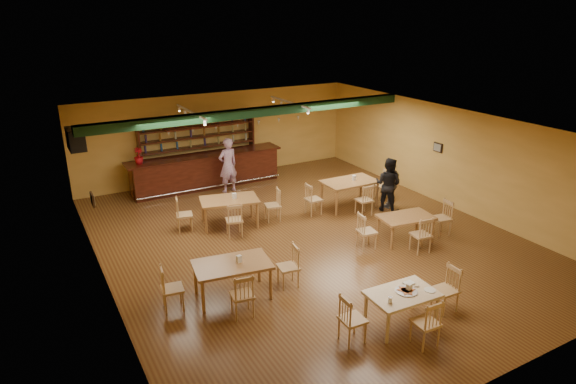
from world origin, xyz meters
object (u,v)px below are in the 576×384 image
dining_table_a (230,212)px  near_table (401,309)px  dining_table_b (349,194)px  bar_counter (206,171)px  dining_table_c (233,280)px  patron_bar (228,165)px  dining_table_d (405,228)px  patron_right_a (388,184)px

dining_table_a → near_table: size_ratio=1.20×
dining_table_a → dining_table_b: size_ratio=0.95×
dining_table_a → dining_table_b: (3.73, -0.46, 0.02)m
dining_table_a → near_table: 5.97m
bar_counter → dining_table_c: bearing=-106.1°
near_table → patron_bar: 8.44m
dining_table_c → dining_table_d: 4.96m
dining_table_a → dining_table_c: 3.70m
dining_table_b → patron_bar: patron_bar is taller
dining_table_b → dining_table_c: bearing=-149.1°
dining_table_d → patron_bar: size_ratio=0.76×
dining_table_c → dining_table_d: bearing=11.8°
dining_table_b → patron_bar: 4.06m
dining_table_b → dining_table_c: 5.90m
dining_table_a → near_table: (1.01, -5.88, -0.04)m
dining_table_b → patron_bar: size_ratio=0.90×
bar_counter → patron_right_a: patron_right_a is taller
patron_right_a → dining_table_a: bearing=46.0°
patron_bar → patron_right_a: 5.16m
bar_counter → dining_table_d: size_ratio=3.82×
dining_table_d → near_table: (-2.56, -2.76, 0.00)m
dining_table_a → patron_bar: size_ratio=0.86×
bar_counter → dining_table_a: (-0.58, -3.37, -0.17)m
patron_bar → dining_table_d: bearing=105.3°
bar_counter → dining_table_c: size_ratio=3.36×
dining_table_b → dining_table_d: dining_table_b is taller
dining_table_b → patron_right_a: size_ratio=1.01×
bar_counter → dining_table_d: bar_counter is taller
bar_counter → dining_table_d: bearing=-65.3°
dining_table_d → dining_table_a: bearing=146.4°
dining_table_c → near_table: 3.42m
dining_table_d → patron_right_a: bearing=70.5°
dining_table_d → patron_right_a: size_ratio=0.85×
dining_table_d → patron_bar: bearing=121.8°
dining_table_a → patron_bar: bearing=81.2°
patron_bar → dining_table_b: bearing=123.1°
dining_table_c → dining_table_a: bearing=76.4°
dining_table_d → patron_bar: 6.23m
dining_table_a → dining_table_c: same height
bar_counter → dining_table_b: bearing=-50.6°
dining_table_c → patron_bar: 6.46m
dining_table_b → near_table: (-2.72, -5.42, -0.06)m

